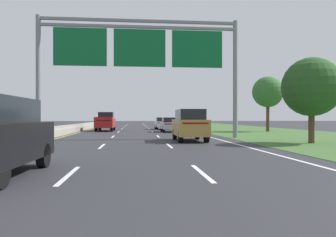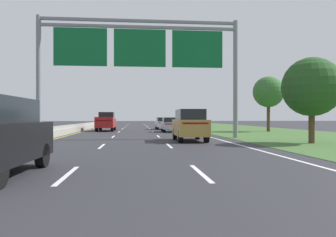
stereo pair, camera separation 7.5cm
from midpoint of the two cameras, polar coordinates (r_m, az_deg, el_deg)
name	(u,v)px [view 2 (the right image)]	position (r m, az deg, el deg)	size (l,w,h in m)	color
ground_plane	(136,133)	(33.73, -5.50, -2.49)	(220.00, 220.00, 0.00)	#2B2B30
lane_striping	(136,133)	(33.27, -5.50, -2.52)	(11.96, 106.00, 0.01)	white
grass_verge_right	(268,132)	(36.50, 16.99, -2.28)	(14.00, 110.00, 0.02)	#3D602D
median_barrier_concrete	(70,130)	(34.36, -16.58, -1.86)	(0.60, 110.00, 0.85)	#99968E
overhead_sign_gantry	(140,53)	(25.09, -4.80, 11.26)	(15.06, 0.42, 9.03)	gray
pickup_truck_red	(106,122)	(39.02, -10.63, -0.55)	(2.03, 5.41, 2.20)	maroon
car_white_right_lane_sedan	(163,123)	(43.48, -0.83, -0.81)	(1.90, 4.43, 1.57)	silver
car_gold_right_lane_suv	(190,125)	(22.11, 3.87, -1.05)	(1.94, 4.72, 2.11)	#A38438
car_silver_right_lane_sedan	(170,124)	(35.72, 0.48, -1.03)	(1.84, 4.41, 1.57)	#B2B5BA
roadside_tree_near	(312,87)	(21.74, 23.73, 5.02)	(3.55, 3.55, 5.20)	#4C3823
roadside_tree_mid	(268,92)	(38.14, 17.07, 4.40)	(3.42, 3.42, 6.12)	#4C3823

